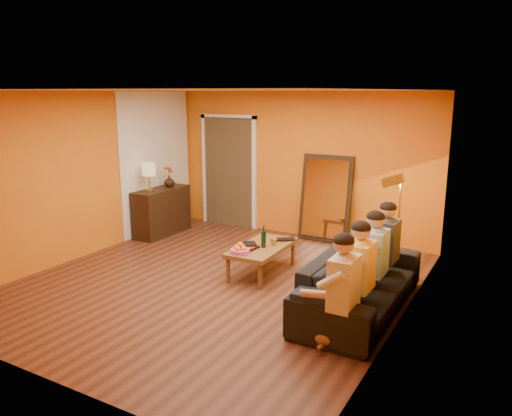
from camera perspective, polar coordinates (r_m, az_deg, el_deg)
The scene contains 27 objects.
room_shell at distance 6.95m, azimuth -3.05°, elevation 2.52°, with size 5.00×5.50×2.60m.
white_accent at distance 9.51m, azimuth -11.31°, elevation 5.17°, with size 0.02×1.90×2.58m, color white.
doorway_recess at distance 9.83m, azimuth -2.74°, elevation 4.19°, with size 1.06×0.30×2.10m, color #3F2D19.
door_jamb_left at distance 10.04m, azimuth -5.87°, elevation 4.33°, with size 0.08×0.06×2.20m, color white.
door_jamb_right at distance 9.44m, azimuth -0.19°, elevation 3.83°, with size 0.08×0.06×2.20m, color white.
door_header at distance 9.62m, azimuth -3.20°, elevation 10.40°, with size 1.22×0.06×0.08m, color white.
mirror_frame at distance 8.79m, azimuth 7.97°, elevation 1.09°, with size 0.92×0.06×1.52m, color black.
mirror_glass at distance 8.76m, azimuth 7.87°, elevation 1.04°, with size 0.78×0.02×1.36m, color white.
sideboard at distance 9.36m, azimuth -10.72°, elevation -0.38°, with size 0.44×1.18×0.85m, color black.
table_lamp at distance 9.01m, azimuth -12.13°, elevation 3.44°, with size 0.24×0.24×0.51m, color beige, non-canonical shape.
sofa at distance 6.19m, azimuth 11.88°, elevation -8.29°, with size 0.93×2.37×0.69m, color black.
coffee_table at distance 7.25m, azimuth 0.70°, elevation -5.91°, with size 0.62×1.22×0.42m, color brown, non-canonical shape.
floor_lamp at distance 7.28m, azimuth 15.98°, elevation -2.16°, with size 0.30×0.24×1.44m, color gold, non-canonical shape.
dog at distance 5.38m, azimuth 8.67°, elevation -11.56°, with size 0.38×0.59×0.69m, color #916141, non-canonical shape.
person_far_left at distance 5.17m, azimuth 9.98°, elevation -9.44°, with size 0.70×0.44×1.22m, color beige, non-canonical shape.
person_mid_left at distance 5.66m, azimuth 11.86°, elevation -7.51°, with size 0.70×0.44×1.22m, color #FECB54, non-canonical shape.
person_mid_right at distance 6.16m, azimuth 13.44°, elevation -5.87°, with size 0.70×0.44×1.22m, color #95BFE7, non-canonical shape.
person_far_right at distance 6.67m, azimuth 14.76°, elevation -4.48°, with size 0.70×0.44×1.22m, color #323237, non-canonical shape.
fruit_bowl at distance 6.84m, azimuth -1.84°, elevation -4.55°, with size 0.26×0.26×0.16m, color #DE4EA6, non-canonical shape.
wine_bottle at distance 7.08m, azimuth 0.87°, elevation -3.30°, with size 0.07×0.07×0.31m, color black.
tumbler at distance 7.22m, azimuth 2.01°, elevation -3.85°, with size 0.11×0.11×0.10m, color #B27F3F.
laptop at distance 7.40m, azimuth 3.24°, elevation -3.72°, with size 0.35×0.23×0.03m, color black.
book_lower at distance 7.10m, azimuth -1.35°, elevation -4.45°, with size 0.19×0.26×0.02m, color black.
book_mid at distance 7.10m, azimuth -1.24°, elevation -4.27°, with size 0.17×0.24×0.02m, color red.
book_upper at distance 7.08m, azimuth -1.39°, elevation -4.15°, with size 0.17×0.23×0.02m, color black.
vase at distance 9.44m, azimuth -9.89°, elevation 3.05°, with size 0.20×0.20×0.21m, color black.
flowers at distance 9.41m, azimuth -9.94°, elevation 4.32°, with size 0.17×0.17×0.39m, color red, non-canonical shape.
Camera 1 is at (3.67, -5.39, 2.58)m, focal length 35.00 mm.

